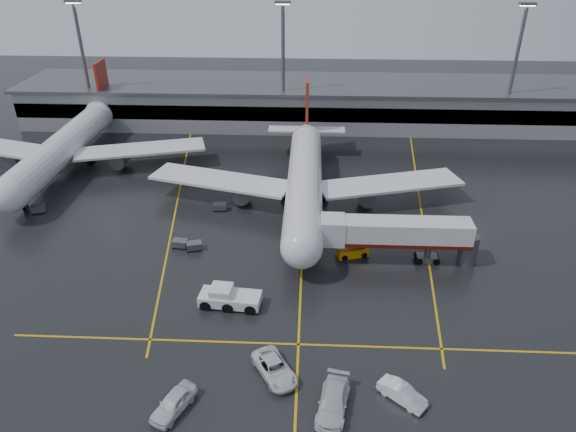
{
  "coord_description": "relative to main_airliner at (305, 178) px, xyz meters",
  "views": [
    {
      "loc": [
        0.8,
        -62.8,
        37.92
      ],
      "look_at": [
        -2.0,
        -2.0,
        4.0
      ],
      "focal_mm": 32.72,
      "sensor_mm": 36.0,
      "label": 1
    }
  ],
  "objects": [
    {
      "name": "ground",
      "position": [
        0.0,
        -9.7,
        -4.21
      ],
      "size": [
        220.0,
        220.0,
        0.0
      ],
      "primitive_type": "plane",
      "color": "black",
      "rests_on": "ground"
    },
    {
      "name": "service_van_a",
      "position": [
        -2.16,
        -35.97,
        -3.4
      ],
      "size": [
        5.27,
        6.41,
        1.62
      ],
      "primitive_type": "imported",
      "rotation": [
        0.0,
        0.0,
        0.53
      ],
      "color": "white",
      "rests_on": "ground"
    },
    {
      "name": "light_mast_right",
      "position": [
        40.0,
        32.3,
        10.27
      ],
      "size": [
        3.0,
        1.2,
        25.45
      ],
      "color": "#595B60",
      "rests_on": "ground"
    },
    {
      "name": "baggage_cart_b",
      "position": [
        -16.39,
        -13.76,
        -3.58
      ],
      "size": [
        2.15,
        1.54,
        1.12
      ],
      "color": "#595B60",
      "rests_on": "ground"
    },
    {
      "name": "belt_loader",
      "position": [
        6.57,
        -14.73,
        -3.58
      ],
      "size": [
        4.31,
        2.78,
        2.53
      ],
      "color": "orange",
      "rests_on": "ground"
    },
    {
      "name": "apron_line_right",
      "position": [
        18.0,
        0.3,
        -4.2
      ],
      "size": [
        7.57,
        69.64,
        0.02
      ],
      "primitive_type": "cube",
      "rotation": [
        0.0,
        0.0,
        -0.1
      ],
      "color": "gold",
      "rests_on": "ground"
    },
    {
      "name": "baggage_cart_c",
      "position": [
        -12.7,
        -3.14,
        -3.58
      ],
      "size": [
        2.14,
        1.53,
        1.12
      ],
      "color": "#595B60",
      "rests_on": "ground"
    },
    {
      "name": "light_mast_mid",
      "position": [
        -5.0,
        32.3,
        10.27
      ],
      "size": [
        3.0,
        1.2,
        25.45
      ],
      "color": "#595B60",
      "rests_on": "ground"
    },
    {
      "name": "service_van_b",
      "position": [
        3.33,
        -39.76,
        -3.31
      ],
      "size": [
        3.63,
        6.53,
        1.79
      ],
      "primitive_type": "imported",
      "rotation": [
        0.0,
        0.0,
        -0.19
      ],
      "color": "silver",
      "rests_on": "ground"
    },
    {
      "name": "baggage_cart_a",
      "position": [
        -14.37,
        -14.31,
        -3.58
      ],
      "size": [
        2.27,
        1.77,
        1.12
      ],
      "color": "#595B60",
      "rests_on": "ground"
    },
    {
      "name": "baggage_cart_d",
      "position": [
        -46.97,
        1.79,
        -3.58
      ],
      "size": [
        2.17,
        1.59,
        1.12
      ],
      "color": "#595B60",
      "rests_on": "ground"
    },
    {
      "name": "apron_line_left",
      "position": [
        -20.0,
        0.3,
        -4.2
      ],
      "size": [
        9.99,
        69.35,
        0.02
      ],
      "primitive_type": "cube",
      "rotation": [
        0.0,
        0.0,
        0.14
      ],
      "color": "gold",
      "rests_on": "ground"
    },
    {
      "name": "main_airliner",
      "position": [
        0.0,
        0.0,
        0.0
      ],
      "size": [
        48.8,
        45.6,
        14.1
      ],
      "color": "silver",
      "rests_on": "ground"
    },
    {
      "name": "baggage_cart_e",
      "position": [
        -39.82,
        -5.12,
        -3.58
      ],
      "size": [
        2.32,
        1.89,
        1.12
      ],
      "color": "#595B60",
      "rests_on": "ground"
    },
    {
      "name": "service_van_d",
      "position": [
        -10.83,
        -40.53,
        -3.35
      ],
      "size": [
        3.94,
        5.42,
        1.72
      ],
      "primitive_type": "imported",
      "rotation": [
        0.0,
        0.0,
        -0.43
      ],
      "color": "silver",
      "rests_on": "ground"
    },
    {
      "name": "terminal",
      "position": [
        0.0,
        38.23,
        0.11
      ],
      "size": [
        122.0,
        19.0,
        8.6
      ],
      "color": "gray",
      "rests_on": "ground"
    },
    {
      "name": "apron_line_centre",
      "position": [
        0.0,
        -9.7,
        -4.2
      ],
      "size": [
        0.25,
        90.0,
        0.02
      ],
      "primitive_type": "cube",
      "color": "gold",
      "rests_on": "ground"
    },
    {
      "name": "light_mast_left",
      "position": [
        -45.0,
        32.3,
        10.27
      ],
      "size": [
        3.0,
        1.2,
        25.45
      ],
      "color": "#595B60",
      "rests_on": "ground"
    },
    {
      "name": "pushback_tractor",
      "position": [
        -8.1,
        -25.6,
        -3.23
      ],
      "size": [
        7.15,
        3.57,
        2.47
      ],
      "color": "silver",
      "rests_on": "ground"
    },
    {
      "name": "second_airliner",
      "position": [
        -42.0,
        12.0,
        0.0
      ],
      "size": [
        48.8,
        45.6,
        14.1
      ],
      "color": "silver",
      "rests_on": "ground"
    },
    {
      "name": "apron_line_stop",
      "position": [
        0.0,
        -31.7,
        -4.2
      ],
      "size": [
        60.0,
        0.25,
        0.02
      ],
      "primitive_type": "cube",
      "color": "gold",
      "rests_on": "ground"
    },
    {
      "name": "service_van_c",
      "position": [
        9.6,
        -38.42,
        -3.45
      ],
      "size": [
        4.57,
        4.24,
        1.53
      ],
      "primitive_type": "imported",
      "rotation": [
        0.0,
        0.0,
        0.86
      ],
      "color": "white",
      "rests_on": "ground"
    },
    {
      "name": "jet_bridge",
      "position": [
        11.87,
        -15.7,
        -0.28
      ],
      "size": [
        19.9,
        3.4,
        6.05
      ],
      "color": "silver",
      "rests_on": "ground"
    }
  ]
}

